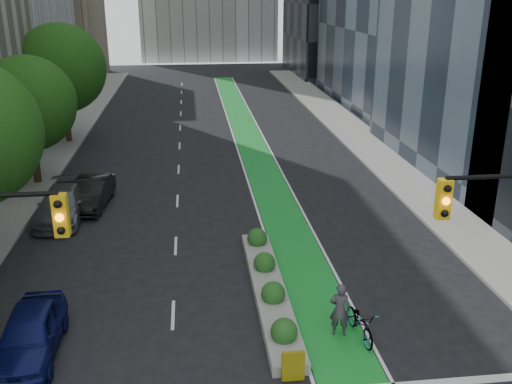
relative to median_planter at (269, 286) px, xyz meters
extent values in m
cube|color=gray|center=(-13.00, 17.96, -0.30)|extent=(3.60, 90.00, 0.15)
cube|color=gray|center=(10.60, 17.96, -0.30)|extent=(3.60, 90.00, 0.15)
cube|color=#1A9130|center=(1.80, 22.96, -0.37)|extent=(2.20, 70.00, 0.01)
cylinder|color=black|center=(-12.20, 14.96, 1.87)|extent=(0.44, 0.44, 4.48)
sphere|color=#16400D|center=(-12.20, 14.96, 4.59)|extent=(5.60, 5.60, 5.60)
cylinder|color=black|center=(-12.20, 24.96, 2.20)|extent=(0.44, 0.44, 5.15)
sphere|color=#16400D|center=(-12.20, 24.96, 5.33)|extent=(6.60, 6.60, 6.60)
cube|color=gold|center=(-5.90, -6.54, 5.88)|extent=(0.34, 0.28, 1.05)
sphere|color=orange|center=(-5.90, -6.70, 5.88)|extent=(0.20, 0.20, 0.20)
cube|color=gold|center=(3.50, -6.54, 5.88)|extent=(0.34, 0.28, 1.05)
sphere|color=orange|center=(3.50, -6.70, 5.88)|extent=(0.20, 0.20, 0.20)
cube|color=gray|center=(0.00, -0.04, -0.17)|extent=(1.20, 10.00, 0.40)
cube|color=yellow|center=(0.00, -5.24, 0.18)|extent=(0.70, 0.12, 1.00)
sphere|color=#194C19|center=(0.00, -3.54, 0.28)|extent=(0.90, 0.90, 0.90)
sphere|color=#194C19|center=(0.00, -1.04, 0.28)|extent=(0.90, 0.90, 0.90)
sphere|color=#194C19|center=(0.00, 1.46, 0.28)|extent=(0.90, 0.90, 0.90)
sphere|color=#194C19|center=(0.00, 3.96, 0.28)|extent=(0.90, 0.90, 0.90)
imported|color=gray|center=(2.70, -3.17, 0.19)|extent=(0.97, 2.21, 1.13)
imported|color=#3B3540|center=(2.01, -2.94, 0.60)|extent=(0.79, 0.61, 1.94)
imported|color=#0D124E|center=(-8.20, -2.91, 0.41)|extent=(1.94, 4.62, 1.56)
imported|color=black|center=(-8.31, 10.67, 0.41)|extent=(2.09, 4.88, 1.56)
imported|color=#525457|center=(-9.55, 9.03, 0.41)|extent=(2.25, 5.42, 1.57)
camera|label=1|loc=(-2.78, -19.40, 10.89)|focal=40.00mm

